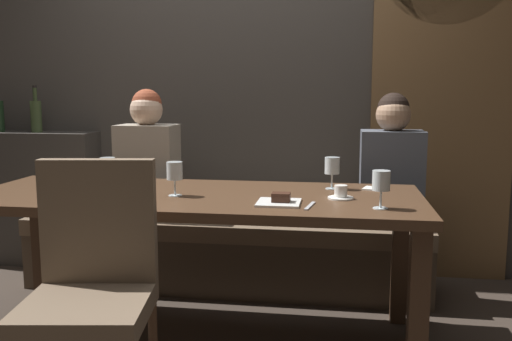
# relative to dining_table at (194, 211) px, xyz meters

# --- Properties ---
(ground) EXTENTS (9.00, 9.00, 0.00)m
(ground) POSITION_rel_dining_table_xyz_m (0.00, 0.00, -0.65)
(ground) COLOR #382D26
(back_wall_tiled) EXTENTS (6.00, 0.12, 3.00)m
(back_wall_tiled) POSITION_rel_dining_table_xyz_m (0.00, 1.22, 0.85)
(back_wall_tiled) COLOR #423D38
(back_wall_tiled) RESTS_ON ground
(arched_door) EXTENTS (0.90, 0.05, 2.55)m
(arched_door) POSITION_rel_dining_table_xyz_m (1.35, 1.15, 0.71)
(arched_door) COLOR brown
(arched_door) RESTS_ON ground
(back_counter) EXTENTS (1.10, 0.28, 0.95)m
(back_counter) POSITION_rel_dining_table_xyz_m (-1.55, 1.04, -0.18)
(back_counter) COLOR #38342F
(back_counter) RESTS_ON ground
(dining_table) EXTENTS (2.20, 0.84, 0.74)m
(dining_table) POSITION_rel_dining_table_xyz_m (0.00, 0.00, 0.00)
(dining_table) COLOR #412B1C
(dining_table) RESTS_ON ground
(banquette_bench) EXTENTS (2.50, 0.44, 0.45)m
(banquette_bench) POSITION_rel_dining_table_xyz_m (0.00, 0.70, -0.42)
(banquette_bench) COLOR #4A3C2E
(banquette_bench) RESTS_ON ground
(chair_near_side) EXTENTS (0.50, 0.50, 0.98)m
(chair_near_side) POSITION_rel_dining_table_xyz_m (-0.20, -0.72, -0.09)
(chair_near_side) COLOR #4C3321
(chair_near_side) RESTS_ON ground
(diner_redhead) EXTENTS (0.36, 0.24, 0.80)m
(diner_redhead) POSITION_rel_dining_table_xyz_m (-0.48, 0.68, 0.18)
(diner_redhead) COLOR #9E9384
(diner_redhead) RESTS_ON banquette_bench
(diner_bearded) EXTENTS (0.36, 0.24, 0.78)m
(diner_bearded) POSITION_rel_dining_table_xyz_m (1.00, 0.70, 0.17)
(diner_bearded) COLOR #4C515B
(diner_bearded) RESTS_ON banquette_bench
(wine_bottle_pale_label) EXTENTS (0.08, 0.08, 0.33)m
(wine_bottle_pale_label) POSITION_rel_dining_table_xyz_m (-1.40, 1.01, 0.42)
(wine_bottle_pale_label) COLOR #384728
(wine_bottle_pale_label) RESTS_ON back_counter
(wine_glass_end_left) EXTENTS (0.08, 0.08, 0.16)m
(wine_glass_end_left) POSITION_rel_dining_table_xyz_m (-0.07, -0.07, 0.20)
(wine_glass_end_left) COLOR silver
(wine_glass_end_left) RESTS_ON dining_table
(wine_glass_far_right) EXTENTS (0.08, 0.08, 0.16)m
(wine_glass_far_right) POSITION_rel_dining_table_xyz_m (0.88, -0.22, 0.20)
(wine_glass_far_right) COLOR silver
(wine_glass_far_right) RESTS_ON dining_table
(wine_glass_near_left) EXTENTS (0.08, 0.08, 0.16)m
(wine_glass_near_left) POSITION_rel_dining_table_xyz_m (0.66, 0.23, 0.20)
(wine_glass_near_left) COLOR silver
(wine_glass_near_left) RESTS_ON dining_table
(wine_glass_center_back) EXTENTS (0.08, 0.08, 0.16)m
(wine_glass_center_back) POSITION_rel_dining_table_xyz_m (-0.46, 0.04, 0.20)
(wine_glass_center_back) COLOR silver
(wine_glass_center_back) RESTS_ON dining_table
(espresso_cup) EXTENTS (0.12, 0.12, 0.06)m
(espresso_cup) POSITION_rel_dining_table_xyz_m (0.71, -0.03, 0.11)
(espresso_cup) COLOR white
(espresso_cup) RESTS_ON dining_table
(dessert_plate) EXTENTS (0.19, 0.19, 0.05)m
(dessert_plate) POSITION_rel_dining_table_xyz_m (0.44, -0.18, 0.10)
(dessert_plate) COLOR white
(dessert_plate) RESTS_ON dining_table
(fork_on_table) EXTENTS (0.04, 0.17, 0.01)m
(fork_on_table) POSITION_rel_dining_table_xyz_m (0.58, -0.22, 0.09)
(fork_on_table) COLOR silver
(fork_on_table) RESTS_ON dining_table
(folded_napkin) EXTENTS (0.14, 0.13, 0.01)m
(folded_napkin) POSITION_rel_dining_table_xyz_m (0.88, 0.25, 0.09)
(folded_napkin) COLOR silver
(folded_napkin) RESTS_ON dining_table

